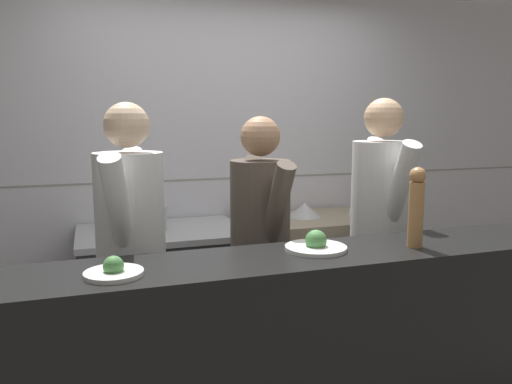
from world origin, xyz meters
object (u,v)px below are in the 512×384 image
(chef_line, at_px, (380,227))
(mixing_bowl_steel, at_px, (305,210))
(plated_dish_appetiser, at_px, (316,245))
(plated_dish_main, at_px, (114,271))
(pepper_mill, at_px, (416,206))
(oven_range, at_px, (162,292))
(stock_pot, at_px, (144,217))
(chef_head_cook, at_px, (131,252))
(chef_sous, at_px, (260,247))

(chef_line, bearing_deg, mixing_bowl_steel, 105.73)
(mixing_bowl_steel, relative_size, plated_dish_appetiser, 0.88)
(mixing_bowl_steel, xyz_separation_m, plated_dish_main, (-1.43, -1.46, 0.11))
(plated_dish_main, relative_size, plated_dish_appetiser, 0.80)
(plated_dish_appetiser, height_order, chef_line, chef_line)
(plated_dish_main, distance_m, pepper_mill, 1.33)
(plated_dish_appetiser, relative_size, chef_line, 0.16)
(plated_dish_main, bearing_deg, plated_dish_appetiser, 6.10)
(pepper_mill, bearing_deg, oven_range, 124.04)
(pepper_mill, bearing_deg, plated_dish_appetiser, 168.27)
(stock_pot, xyz_separation_m, pepper_mill, (1.06, -1.44, 0.26))
(chef_head_cook, bearing_deg, plated_dish_main, -81.63)
(chef_head_cook, xyz_separation_m, chef_sous, (0.69, 0.01, -0.04))
(oven_range, distance_m, mixing_bowl_steel, 1.18)
(pepper_mill, bearing_deg, plated_dish_main, 179.99)
(stock_pot, bearing_deg, plated_dish_appetiser, -65.56)
(chef_sous, distance_m, chef_line, 0.77)
(stock_pot, xyz_separation_m, mixing_bowl_steel, (1.17, 0.02, -0.02))
(oven_range, xyz_separation_m, chef_line, (1.21, -0.74, 0.52))
(chef_line, bearing_deg, pepper_mill, -104.97)
(pepper_mill, relative_size, chef_sous, 0.23)
(plated_dish_appetiser, bearing_deg, plated_dish_main, -173.90)
(chef_head_cook, bearing_deg, chef_sous, 18.84)
(stock_pot, bearing_deg, chef_sous, -54.88)
(stock_pot, bearing_deg, chef_line, -30.14)
(stock_pot, distance_m, pepper_mill, 1.81)
(stock_pot, distance_m, chef_head_cook, 0.80)
(chef_head_cook, bearing_deg, plated_dish_appetiser, -18.34)
(oven_range, relative_size, chef_head_cook, 0.64)
(plated_dish_main, height_order, chef_head_cook, chef_head_cook)
(stock_pot, distance_m, mixing_bowl_steel, 1.17)
(chef_head_cook, bearing_deg, mixing_bowl_steel, 49.72)
(mixing_bowl_steel, height_order, chef_line, chef_line)
(plated_dish_main, xyz_separation_m, pepper_mill, (1.32, -0.00, 0.17))
(chef_head_cook, distance_m, chef_line, 1.46)
(mixing_bowl_steel, xyz_separation_m, pepper_mill, (-0.11, -1.46, 0.28))
(plated_dish_main, bearing_deg, pepper_mill, -0.01)
(chef_sous, bearing_deg, plated_dish_appetiser, -89.15)
(oven_range, relative_size, chef_line, 0.62)
(oven_range, distance_m, chef_head_cook, 0.95)
(pepper_mill, height_order, chef_head_cook, chef_head_cook)
(stock_pot, distance_m, plated_dish_appetiser, 1.48)
(oven_range, xyz_separation_m, plated_dish_main, (-0.36, -1.42, 0.61))
(pepper_mill, bearing_deg, chef_line, 69.68)
(oven_range, bearing_deg, chef_line, -31.51)
(plated_dish_appetiser, bearing_deg, oven_range, 110.99)
(oven_range, xyz_separation_m, chef_head_cook, (-0.25, -0.76, 0.50))
(plated_dish_appetiser, xyz_separation_m, chef_line, (0.70, 0.58, -0.09))
(plated_dish_main, height_order, pepper_mill, pepper_mill)
(stock_pot, bearing_deg, oven_range, -11.32)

